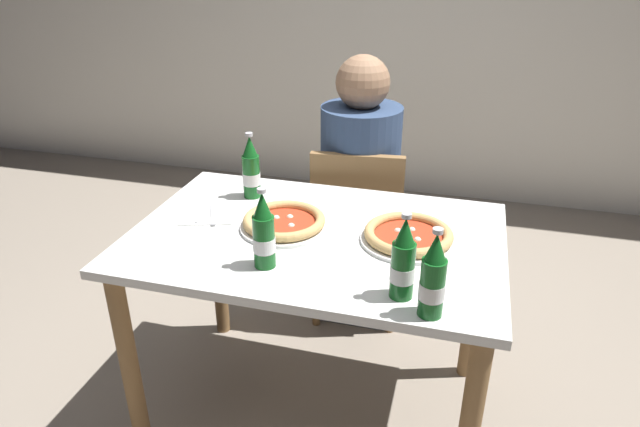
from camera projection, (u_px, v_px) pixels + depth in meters
The scene contains 11 objects.
ground_plane at pixel (317, 405), 2.15m from camera, with size 8.00×8.00×0.00m, color gray.
dining_table_main at pixel (316, 264), 1.87m from camera, with size 1.20×0.80×0.75m.
chair_behind_table at pixel (358, 225), 2.46m from camera, with size 0.44×0.44×0.85m.
diner_seated at pixel (359, 199), 2.46m from camera, with size 0.34×0.34×1.21m.
pizza_margherita_near at pixel (408, 236), 1.76m from camera, with size 0.30×0.30×0.04m.
pizza_marinara_far at pixel (284, 222), 1.85m from camera, with size 0.29×0.29×0.04m.
beer_bottle_left at pixel (251, 170), 2.04m from camera, with size 0.07×0.07×0.25m.
beer_bottle_center at pixel (264, 234), 1.60m from camera, with size 0.07×0.07×0.25m.
beer_bottle_right at pixel (433, 280), 1.38m from camera, with size 0.07×0.07×0.25m.
beer_bottle_extra at pixel (403, 263), 1.46m from camera, with size 0.07×0.07×0.25m.
napkin_with_cutlery at pixel (208, 213), 1.95m from camera, with size 0.23×0.23×0.01m.
Camera 1 is at (0.44, -1.54, 1.61)m, focal length 31.33 mm.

